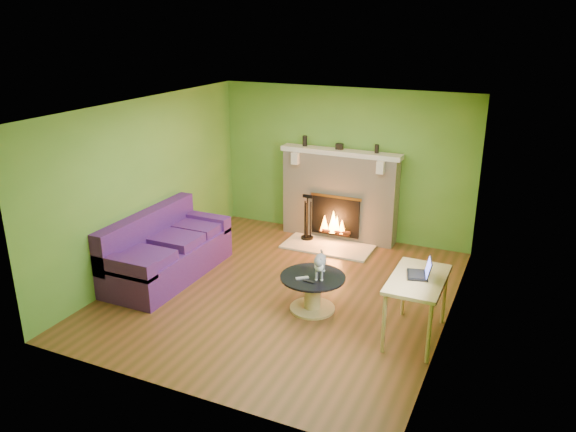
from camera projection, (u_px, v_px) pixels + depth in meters
name	position (u px, v px, depth m)	size (l,w,h in m)	color
floor	(283.00, 292.00, 7.98)	(5.00, 5.00, 0.00)	brown
ceiling	(283.00, 108.00, 7.11)	(5.00, 5.00, 0.00)	white
wall_back	(344.00, 163.00, 9.69)	(5.00, 5.00, 0.00)	#538C2E
wall_front	(173.00, 279.00, 5.40)	(5.00, 5.00, 0.00)	#538C2E
wall_left	(147.00, 185.00, 8.42)	(5.00, 5.00, 0.00)	#538C2E
wall_right	(454.00, 230.00, 6.66)	(5.00, 5.00, 0.00)	#538C2E
window_frame	(442.00, 235.00, 5.81)	(1.20, 1.20, 0.00)	silver
window_pane	(441.00, 235.00, 5.81)	(1.06, 1.06, 0.00)	white
fireplace	(339.00, 195.00, 9.70)	(2.10, 0.46, 1.58)	beige
hearth	(328.00, 246.00, 9.52)	(1.50, 0.75, 0.03)	beige
mantel	(340.00, 152.00, 9.43)	(2.10, 0.28, 0.08)	silver
sofa	(165.00, 252.00, 8.39)	(0.97, 2.14, 0.96)	#4A1B67
coffee_table	(313.00, 290.00, 7.40)	(0.86, 0.86, 0.49)	tan
desk	(417.00, 285.00, 6.62)	(0.62, 1.07, 0.79)	tan
cat	(320.00, 264.00, 7.29)	(0.20, 0.56, 0.35)	slate
remote_silver	(302.00, 278.00, 7.27)	(0.17, 0.04, 0.02)	gray
remote_black	(309.00, 281.00, 7.17)	(0.16, 0.04, 0.02)	black
laptop	(418.00, 267.00, 6.60)	(0.28, 0.32, 0.24)	black
fire_tools	(307.00, 217.00, 9.68)	(0.22, 0.22, 0.81)	black
mantel_vase_left	(305.00, 141.00, 9.67)	(0.08, 0.08, 0.18)	black
mantel_vase_right	(377.00, 149.00, 9.18)	(0.07, 0.07, 0.14)	black
mantel_box	(339.00, 146.00, 9.44)	(0.12, 0.08, 0.10)	black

